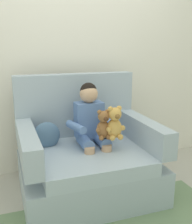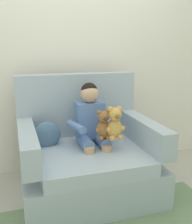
% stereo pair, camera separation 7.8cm
% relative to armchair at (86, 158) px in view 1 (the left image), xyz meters
% --- Properties ---
extents(ground_plane, '(8.00, 8.00, 0.00)m').
position_rel_armchair_xyz_m(ground_plane, '(0.00, -0.05, -0.33)').
color(ground_plane, '#ADA89E').
extents(back_wall, '(6.00, 0.10, 2.60)m').
position_rel_armchair_xyz_m(back_wall, '(0.00, 0.67, 0.97)').
color(back_wall, silver).
rests_on(back_wall, ground).
extents(armchair, '(1.21, 0.99, 1.09)m').
position_rel_armchair_xyz_m(armchair, '(0.00, 0.00, 0.00)').
color(armchair, '#9EADBC').
rests_on(armchair, ground).
extents(seated_child, '(0.45, 0.39, 0.82)m').
position_rel_armchair_xyz_m(seated_child, '(0.06, 0.03, 0.33)').
color(seated_child, '#597AB7').
rests_on(seated_child, armchair).
extents(plush_honey, '(0.18, 0.14, 0.30)m').
position_rel_armchair_xyz_m(plush_honey, '(0.21, -0.17, 0.37)').
color(plush_honey, gold).
rests_on(plush_honey, armchair).
extents(plush_brown, '(0.16, 0.13, 0.27)m').
position_rel_armchair_xyz_m(plush_brown, '(0.12, -0.13, 0.35)').
color(plush_brown, brown).
rests_on(plush_brown, armchair).
extents(throw_pillow, '(0.27, 0.15, 0.26)m').
position_rel_armchair_xyz_m(throw_pillow, '(-0.35, 0.13, 0.22)').
color(throw_pillow, slate).
rests_on(throw_pillow, armchair).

